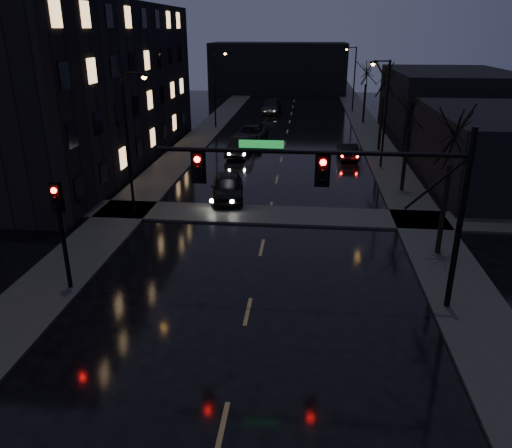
% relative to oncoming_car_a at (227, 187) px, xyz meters
% --- Properties ---
extents(sidewalk_left, '(3.00, 140.00, 0.12)m').
position_rel_oncoming_car_a_xyz_m(sidewalk_left, '(-5.69, 13.87, -0.76)').
color(sidewalk_left, '#2D2D2B').
rests_on(sidewalk_left, ground).
extents(sidewalk_right, '(3.00, 140.00, 0.12)m').
position_rel_oncoming_car_a_xyz_m(sidewalk_right, '(11.31, 13.87, -0.76)').
color(sidewalk_right, '#2D2D2B').
rests_on(sidewalk_right, ground).
extents(sidewalk_cross, '(40.00, 3.00, 0.12)m').
position_rel_oncoming_car_a_xyz_m(sidewalk_cross, '(2.81, -2.63, -0.76)').
color(sidewalk_cross, '#2D2D2B').
rests_on(sidewalk_cross, ground).
extents(apartment_block, '(12.00, 30.00, 12.00)m').
position_rel_oncoming_car_a_xyz_m(apartment_block, '(-13.69, 8.87, 5.18)').
color(apartment_block, black).
rests_on(apartment_block, ground).
extents(commercial_right_near, '(10.00, 14.00, 5.00)m').
position_rel_oncoming_car_a_xyz_m(commercial_right_near, '(18.31, 4.87, 1.68)').
color(commercial_right_near, black).
rests_on(commercial_right_near, ground).
extents(commercial_right_far, '(12.00, 18.00, 6.00)m').
position_rel_oncoming_car_a_xyz_m(commercial_right_far, '(19.81, 26.87, 2.18)').
color(commercial_right_far, black).
rests_on(commercial_right_far, ground).
extents(far_block, '(22.00, 10.00, 8.00)m').
position_rel_oncoming_car_a_xyz_m(far_block, '(-0.19, 56.87, 3.18)').
color(far_block, black).
rests_on(far_block, ground).
extents(signal_mast, '(11.11, 0.41, 7.00)m').
position_rel_oncoming_car_a_xyz_m(signal_mast, '(6.65, -12.14, 4.05)').
color(signal_mast, black).
rests_on(signal_mast, ground).
extents(signal_pole_left, '(0.35, 0.41, 4.53)m').
position_rel_oncoming_car_a_xyz_m(signal_pole_left, '(-4.69, -12.14, 2.19)').
color(signal_pole_left, black).
rests_on(signal_pole_left, ground).
extents(tree_near, '(3.52, 3.52, 8.08)m').
position_rel_oncoming_car_a_xyz_m(tree_near, '(11.21, -7.13, 5.40)').
color(tree_near, black).
rests_on(tree_near, ground).
extents(tree_mid_a, '(3.30, 3.30, 7.58)m').
position_rel_oncoming_car_a_xyz_m(tree_mid_a, '(11.21, 2.87, 5.00)').
color(tree_mid_a, black).
rests_on(tree_mid_a, ground).
extents(tree_mid_b, '(3.74, 3.74, 8.59)m').
position_rel_oncoming_car_a_xyz_m(tree_mid_b, '(11.21, 14.87, 5.79)').
color(tree_mid_b, black).
rests_on(tree_mid_b, ground).
extents(tree_far, '(3.43, 3.43, 7.88)m').
position_rel_oncoming_car_a_xyz_m(tree_far, '(11.21, 28.87, 5.24)').
color(tree_far, black).
rests_on(tree_far, ground).
extents(streetlight_l_near, '(1.53, 0.28, 8.00)m').
position_rel_oncoming_car_a_xyz_m(streetlight_l_near, '(-4.78, -3.13, 3.95)').
color(streetlight_l_near, black).
rests_on(streetlight_l_near, ground).
extents(streetlight_l_far, '(1.53, 0.28, 8.00)m').
position_rel_oncoming_car_a_xyz_m(streetlight_l_far, '(-4.78, 23.87, 3.95)').
color(streetlight_l_far, black).
rests_on(streetlight_l_far, ground).
extents(streetlight_r_mid, '(1.53, 0.28, 8.00)m').
position_rel_oncoming_car_a_xyz_m(streetlight_r_mid, '(10.39, 8.87, 3.95)').
color(streetlight_r_mid, black).
rests_on(streetlight_r_mid, ground).
extents(streetlight_r_far, '(1.53, 0.28, 8.00)m').
position_rel_oncoming_car_a_xyz_m(streetlight_r_far, '(10.39, 36.87, 3.95)').
color(streetlight_r_far, black).
rests_on(streetlight_r_far, ground).
extents(oncoming_car_a, '(2.56, 5.04, 1.64)m').
position_rel_oncoming_car_a_xyz_m(oncoming_car_a, '(0.00, 0.00, 0.00)').
color(oncoming_car_a, black).
rests_on(oncoming_car_a, ground).
extents(oncoming_car_b, '(2.07, 4.83, 1.55)m').
position_rel_oncoming_car_a_xyz_m(oncoming_car_b, '(-0.74, 11.74, -0.05)').
color(oncoming_car_b, black).
rests_on(oncoming_car_b, ground).
extents(oncoming_car_c, '(3.11, 5.90, 1.58)m').
position_rel_oncoming_car_a_xyz_m(oncoming_car_c, '(-0.43, 17.08, -0.03)').
color(oncoming_car_c, black).
rests_on(oncoming_car_c, ground).
extents(oncoming_car_d, '(2.51, 5.72, 1.63)m').
position_rel_oncoming_car_a_xyz_m(oncoming_car_d, '(0.21, 34.78, -0.01)').
color(oncoming_car_d, black).
rests_on(oncoming_car_d, ground).
extents(lead_car, '(1.62, 4.08, 1.32)m').
position_rel_oncoming_car_a_xyz_m(lead_car, '(8.27, 11.66, -0.16)').
color(lead_car, black).
rests_on(lead_car, ground).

